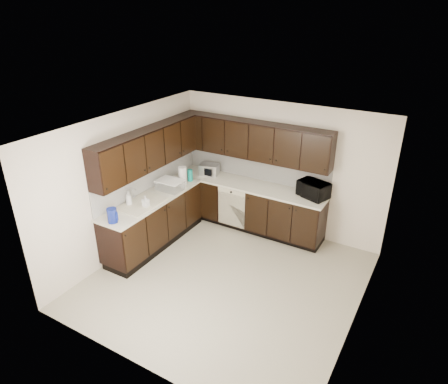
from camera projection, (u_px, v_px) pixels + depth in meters
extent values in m
plane|color=#A9A28C|center=(226.00, 280.00, 6.45)|extent=(4.00, 4.00, 0.00)
plane|color=white|center=(227.00, 130.00, 5.38)|extent=(4.00, 4.00, 0.00)
cube|color=beige|center=(280.00, 168.00, 7.48)|extent=(4.00, 0.02, 2.50)
cube|color=beige|center=(126.00, 184.00, 6.83)|extent=(0.02, 4.00, 2.50)
cube|color=beige|center=(364.00, 249.00, 5.00)|extent=(0.02, 4.00, 2.50)
cube|color=beige|center=(135.00, 286.00, 4.35)|extent=(4.00, 0.02, 2.50)
cube|color=black|center=(248.00, 206.00, 7.81)|extent=(3.00, 0.60, 0.90)
cube|color=black|center=(154.00, 222.00, 7.27)|extent=(0.60, 2.20, 0.90)
cube|color=black|center=(248.00, 223.00, 8.01)|extent=(3.00, 0.54, 0.10)
cube|color=black|center=(157.00, 241.00, 7.42)|extent=(0.54, 2.20, 0.10)
cube|color=beige|center=(248.00, 184.00, 7.61)|extent=(3.03, 0.63, 0.04)
cube|color=beige|center=(152.00, 198.00, 7.07)|extent=(0.63, 2.23, 0.04)
cube|color=silver|center=(255.00, 167.00, 7.73)|extent=(3.00, 0.02, 0.48)
cube|color=silver|center=(149.00, 176.00, 7.32)|extent=(0.02, 2.80, 0.48)
cube|color=black|center=(253.00, 140.00, 7.36)|extent=(3.00, 0.33, 0.70)
cube|color=black|center=(147.00, 149.00, 6.87)|extent=(0.33, 2.47, 0.70)
cube|color=beige|center=(232.00, 208.00, 7.66)|extent=(0.58, 0.02, 0.78)
cube|color=beige|center=(232.00, 192.00, 7.51)|extent=(0.58, 0.03, 0.08)
cylinder|color=black|center=(231.00, 192.00, 7.49)|extent=(0.04, 0.02, 0.04)
cube|color=beige|center=(141.00, 204.00, 6.81)|extent=(0.54, 0.82, 0.03)
cube|color=beige|center=(134.00, 213.00, 6.69)|extent=(0.42, 0.34, 0.16)
cube|color=beige|center=(149.00, 204.00, 7.01)|extent=(0.42, 0.34, 0.16)
cylinder|color=silver|center=(131.00, 195.00, 6.86)|extent=(0.03, 0.03, 0.26)
cylinder|color=silver|center=(133.00, 189.00, 6.79)|extent=(0.14, 0.02, 0.02)
cylinder|color=#B2B2B7|center=(134.00, 212.00, 6.68)|extent=(0.20, 0.20, 0.10)
imported|color=black|center=(313.00, 189.00, 7.02)|extent=(0.61, 0.51, 0.29)
imported|color=gray|center=(146.00, 201.00, 6.68)|extent=(0.10, 0.10, 0.21)
imported|color=gray|center=(129.00, 198.00, 6.73)|extent=(0.10, 0.11, 0.27)
cube|color=#B4B4B6|center=(209.00, 170.00, 7.95)|extent=(0.41, 0.35, 0.23)
cube|color=silver|center=(170.00, 185.00, 7.32)|extent=(0.46, 0.35, 0.18)
cylinder|color=#102398|center=(112.00, 215.00, 6.21)|extent=(0.19, 0.19, 0.24)
cylinder|color=#0C8C80|center=(190.00, 175.00, 7.68)|extent=(0.12, 0.12, 0.23)
cylinder|color=silver|center=(183.00, 176.00, 7.51)|extent=(0.17, 0.17, 0.34)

